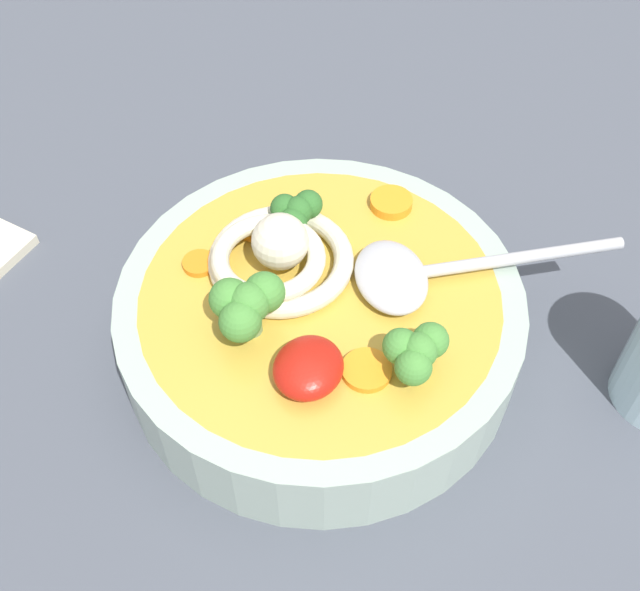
{
  "coord_description": "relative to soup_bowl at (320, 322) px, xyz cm",
  "views": [
    {
      "loc": [
        29.37,
        9.47,
        46.52
      ],
      "look_at": [
        1.33,
        -1.59,
        9.7
      ],
      "focal_mm": 43.74,
      "sensor_mm": 36.0,
      "label": 1
    }
  ],
  "objects": [
    {
      "name": "noodle_pile",
      "position": [
        -0.81,
        -3.25,
        3.89
      ],
      "size": [
        10.04,
        9.85,
        4.04
      ],
      "color": "beige",
      "rests_on": "soup_bowl"
    },
    {
      "name": "broccoli_floret_far",
      "position": [
        -4.47,
        -3.41,
        4.45
      ],
      "size": [
        3.67,
        3.16,
        2.91
      ],
      "color": "#7A9E60",
      "rests_on": "soup_bowl"
    },
    {
      "name": "carrot_slice_extra_b",
      "position": [
        -9.02,
        1.7,
        2.96
      ],
      "size": [
        2.85,
        2.85,
        0.67
      ],
      "primitive_type": "cylinder",
      "color": "orange",
      "rests_on": "soup_bowl"
    },
    {
      "name": "broccoli_floret_rear",
      "position": [
        3.94,
        -2.95,
        4.99
      ],
      "size": [
        4.77,
        4.11,
        3.77
      ],
      "color": "#7A9E60",
      "rests_on": "soup_bowl"
    },
    {
      "name": "table_slab",
      "position": [
        -1.33,
        1.59,
        -4.94
      ],
      "size": [
        112.33,
        112.33,
        4.26
      ],
      "primitive_type": "cube",
      "color": "#474C56",
      "rests_on": "ground"
    },
    {
      "name": "carrot_slice_center",
      "position": [
        -3.53,
        -6.17,
        2.87
      ],
      "size": [
        2.08,
        2.08,
        0.48
      ],
      "primitive_type": "cylinder",
      "color": "orange",
      "rests_on": "soup_bowl"
    },
    {
      "name": "broccoli_floret_beside_chili",
      "position": [
        3.28,
        6.93,
        4.64
      ],
      "size": [
        4.05,
        3.49,
        3.2
      ],
      "color": "#7A9E60",
      "rests_on": "soup_bowl"
    },
    {
      "name": "carrot_slice_front",
      "position": [
        0.52,
        -7.98,
        2.84
      ],
      "size": [
        2.09,
        2.09,
        0.41
      ],
      "primitive_type": "cylinder",
      "color": "orange",
      "rests_on": "soup_bowl"
    },
    {
      "name": "carrot_slice_near_spoon",
      "position": [
        4.26,
        4.51,
        2.85
      ],
      "size": [
        2.88,
        2.88,
        0.44
      ],
      "primitive_type": "cylinder",
      "color": "orange",
      "rests_on": "soup_bowl"
    },
    {
      "name": "chili_sauce_dollop",
      "position": [
        5.78,
        1.69,
        3.6
      ],
      "size": [
        4.33,
        3.9,
        1.95
      ],
      "primitive_type": "ellipsoid",
      "color": "#B2190F",
      "rests_on": "soup_bowl"
    },
    {
      "name": "soup_spoon",
      "position": [
        -3.11,
        4.91,
        3.43
      ],
      "size": [
        12.08,
        16.35,
        1.6
      ],
      "rotation": [
        0.0,
        0.0,
        2.14
      ],
      "color": "#B7B7BC",
      "rests_on": "soup_bowl"
    },
    {
      "name": "soup_bowl",
      "position": [
        0.0,
        0.0,
        0.0
      ],
      "size": [
        25.28,
        25.28,
        5.44
      ],
      "color": "#9EB2A3",
      "rests_on": "table_slab"
    }
  ]
}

